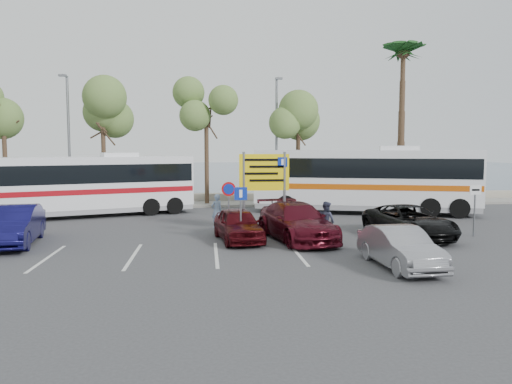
{
  "coord_description": "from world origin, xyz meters",
  "views": [
    {
      "loc": [
        -1.52,
        -18.48,
        3.81
      ],
      "look_at": [
        0.62,
        3.0,
        1.86
      ],
      "focal_mm": 35.0,
      "sensor_mm": 36.0,
      "label": 1
    }
  ],
  "objects": [
    {
      "name": "ground",
      "position": [
        0.0,
        0.0,
        0.0
      ],
      "size": [
        120.0,
        120.0,
        0.0
      ],
      "primitive_type": "plane",
      "color": "#37373A",
      "rests_on": "ground"
    },
    {
      "name": "car_silver_b",
      "position": [
        4.54,
        -3.5,
        0.65
      ],
      "size": [
        1.66,
        4.01,
        1.29
      ],
      "primitive_type": "imported",
      "rotation": [
        0.0,
        0.0,
        0.08
      ],
      "color": "gray",
      "rests_on": "ground"
    },
    {
      "name": "car_blue",
      "position": [
        -9.0,
        1.5,
        0.77
      ],
      "size": [
        2.26,
        4.83,
        1.53
      ],
      "primitive_type": "imported",
      "rotation": [
        0.0,
        0.0,
        0.14
      ],
      "color": "#11104A",
      "rests_on": "ground"
    },
    {
      "name": "pedestrian_far",
      "position": [
        3.34,
        1.33,
        0.8
      ],
      "size": [
        0.9,
        0.97,
        1.6
      ],
      "primitive_type": "imported",
      "rotation": [
        0.0,
        0.0,
        2.07
      ],
      "color": "#32344B",
      "rests_on": "ground"
    },
    {
      "name": "suv_black",
      "position": [
        6.94,
        1.5,
        0.68
      ],
      "size": [
        2.95,
        5.17,
        1.36
      ],
      "primitive_type": "imported",
      "rotation": [
        0.0,
        0.0,
        0.15
      ],
      "color": "black",
      "rests_on": "ground"
    },
    {
      "name": "direction_sign",
      "position": [
        1.0,
        3.2,
        2.43
      ],
      "size": [
        2.2,
        0.12,
        3.6
      ],
      "color": "slate",
      "rests_on": "ground"
    },
    {
      "name": "tree_mid",
      "position": [
        -1.5,
        14.0,
        6.65
      ],
      "size": [
        3.2,
        3.2,
        8.0
      ],
      "color": "#382619",
      "rests_on": "kerb_strip"
    },
    {
      "name": "sign_parking",
      "position": [
        -0.2,
        0.79,
        1.47
      ],
      "size": [
        0.5,
        0.07,
        2.25
      ],
      "color": "slate",
      "rests_on": "ground"
    },
    {
      "name": "car_red",
      "position": [
        -0.26,
        1.5,
        0.67
      ],
      "size": [
        2.15,
        4.12,
        1.34
      ],
      "primitive_type": "imported",
      "rotation": [
        0.0,
        0.0,
        0.15
      ],
      "color": "#44090F",
      "rests_on": "ground"
    },
    {
      "name": "palm_tree",
      "position": [
        11.5,
        14.0,
        9.87
      ],
      "size": [
        4.8,
        4.8,
        11.2
      ],
      "color": "#382619",
      "rests_on": "kerb_strip"
    },
    {
      "name": "sign_taxi",
      "position": [
        9.8,
        1.49,
        1.42
      ],
      "size": [
        0.5,
        0.07,
        2.2
      ],
      "color": "slate",
      "rests_on": "ground"
    },
    {
      "name": "coach_bus_left",
      "position": [
        -7.93,
        9.44,
        1.62
      ],
      "size": [
        11.35,
        6.12,
        3.5
      ],
      "color": "white",
      "rests_on": "ground"
    },
    {
      "name": "tree_far_left",
      "position": [
        -14.0,
        14.0,
        6.33
      ],
      "size": [
        3.2,
        3.2,
        7.6
      ],
      "color": "#382619",
      "rests_on": "kerb_strip"
    },
    {
      "name": "tree_right",
      "position": [
        4.5,
        14.0,
        6.17
      ],
      "size": [
        3.2,
        3.2,
        7.4
      ],
      "color": "#382619",
      "rests_on": "kerb_strip"
    },
    {
      "name": "kerb_strip",
      "position": [
        0.0,
        14.0,
        0.07
      ],
      "size": [
        44.0,
        2.4,
        0.15
      ],
      "primitive_type": "cube",
      "color": "gray",
      "rests_on": "ground"
    },
    {
      "name": "seawall",
      "position": [
        0.0,
        16.0,
        0.3
      ],
      "size": [
        48.0,
        0.8,
        0.6
      ],
      "primitive_type": "cube",
      "color": "#9E947F",
      "rests_on": "ground"
    },
    {
      "name": "pedestrian_near",
      "position": [
        -1.06,
        5.0,
        0.8
      ],
      "size": [
        0.69,
        0.62,
        1.59
      ],
      "primitive_type": "imported",
      "rotation": [
        0.0,
        0.0,
        3.67
      ],
      "color": "#8098BB",
      "rests_on": "ground"
    },
    {
      "name": "car_maroon",
      "position": [
        2.14,
        1.5,
        0.75
      ],
      "size": [
        3.13,
        5.52,
        1.51
      ],
      "primitive_type": "imported",
      "rotation": [
        0.0,
        0.0,
        0.2
      ],
      "color": "#4F0D19",
      "rests_on": "ground"
    },
    {
      "name": "sea",
      "position": [
        0.0,
        60.0,
        0.01
      ],
      "size": [
        140.0,
        140.0,
        0.0
      ],
      "primitive_type": "plane",
      "color": "#415669",
      "rests_on": "ground"
    },
    {
      "name": "street_lamp_left",
      "position": [
        -10.0,
        13.52,
        4.6
      ],
      "size": [
        0.45,
        1.15,
        8.01
      ],
      "color": "slate",
      "rests_on": "kerb_strip"
    },
    {
      "name": "sign_no_stop",
      "position": [
        -0.6,
        2.38,
        1.58
      ],
      "size": [
        0.6,
        0.08,
        2.35
      ],
      "color": "slate",
      "rests_on": "ground"
    },
    {
      "name": "street_lamp_right",
      "position": [
        3.0,
        13.52,
        4.6
      ],
      "size": [
        0.45,
        1.15,
        8.01
      ],
      "color": "slate",
      "rests_on": "kerb_strip"
    },
    {
      "name": "lane_markings",
      "position": [
        -1.14,
        -1.0,
        0.0
      ],
      "size": [
        12.02,
        4.2,
        0.01
      ],
      "primitive_type": null,
      "color": "silver",
      "rests_on": "ground"
    },
    {
      "name": "tree_left",
      "position": [
        -8.0,
        14.0,
        6.0
      ],
      "size": [
        3.2,
        3.2,
        7.2
      ],
      "color": "#382619",
      "rests_on": "kerb_strip"
    },
    {
      "name": "coach_bus_right",
      "position": [
        7.5,
        9.32,
        1.8
      ],
      "size": [
        12.67,
        6.09,
        3.87
      ],
      "color": "white",
      "rests_on": "ground"
    }
  ]
}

